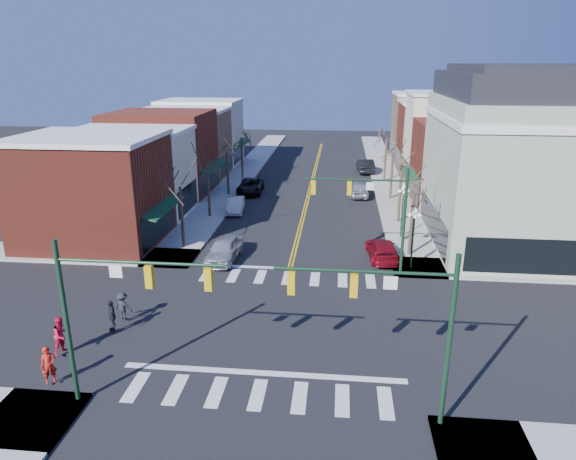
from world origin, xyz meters
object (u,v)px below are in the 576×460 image
(car_left_mid, at_px, (236,205))
(car_left_far, at_px, (250,186))
(victorian_corner, at_px, (522,159))
(car_right_near, at_px, (382,249))
(car_right_far, at_px, (365,166))
(pedestrian_dark_a, at_px, (112,316))
(car_right_mid, at_px, (358,189))
(pedestrian_dark_b, at_px, (123,306))
(lamppost_corner, at_px, (414,228))
(pedestrian_red_a, at_px, (49,365))
(car_left_near, at_px, (224,249))
(lamppost_midblock, at_px, (403,202))
(pedestrian_red_b, at_px, (62,335))

(car_left_mid, height_order, car_left_far, car_left_far)
(victorian_corner, distance_m, car_right_near, 12.45)
(car_right_far, bearing_deg, car_left_far, 37.94)
(car_left_far, distance_m, pedestrian_dark_a, 30.09)
(car_right_mid, distance_m, pedestrian_dark_b, 31.57)
(lamppost_corner, height_order, pedestrian_red_a, lamppost_corner)
(car_left_near, distance_m, pedestrian_dark_a, 11.26)
(car_left_near, relative_size, car_left_far, 0.89)
(victorian_corner, height_order, car_right_near, victorian_corner)
(lamppost_corner, bearing_deg, car_left_far, 126.24)
(lamppost_midblock, height_order, car_right_far, lamppost_midblock)
(car_left_mid, distance_m, car_right_mid, 13.59)
(pedestrian_dark_a, bearing_deg, pedestrian_dark_b, 149.71)
(pedestrian_dark_a, relative_size, pedestrian_dark_b, 1.09)
(car_left_near, xyz_separation_m, car_left_far, (-1.45, 19.33, -0.07))
(pedestrian_red_a, bearing_deg, car_right_far, 37.36)
(lamppost_midblock, relative_size, pedestrian_red_b, 2.30)
(lamppost_midblock, xyz_separation_m, pedestrian_red_a, (-17.32, -21.45, -1.94))
(victorian_corner, distance_m, car_right_far, 28.08)
(car_left_mid, distance_m, car_right_near, 16.62)
(victorian_corner, height_order, lamppost_corner, victorian_corner)
(lamppost_midblock, bearing_deg, pedestrian_red_b, -133.34)
(car_right_near, height_order, car_right_far, car_right_far)
(car_left_near, bearing_deg, car_left_far, 98.40)
(car_right_mid, distance_m, pedestrian_dark_a, 32.73)
(pedestrian_red_a, height_order, pedestrian_dark_b, pedestrian_red_a)
(pedestrian_red_b, bearing_deg, victorian_corner, -35.08)
(victorian_corner, height_order, pedestrian_red_a, victorian_corner)
(lamppost_corner, height_order, car_left_far, lamppost_corner)
(lamppost_midblock, distance_m, pedestrian_dark_a, 23.65)
(victorian_corner, relative_size, pedestrian_dark_a, 8.32)
(pedestrian_dark_b, bearing_deg, car_left_mid, -83.75)
(car_left_near, bearing_deg, pedestrian_red_b, -106.99)
(victorian_corner, distance_m, car_right_mid, 18.56)
(lamppost_midblock, bearing_deg, pedestrian_red_a, -128.91)
(car_left_far, distance_m, car_right_near, 21.91)
(lamppost_midblock, xyz_separation_m, pedestrian_dark_a, (-16.53, -16.80, -1.96))
(pedestrian_red_b, distance_m, pedestrian_dark_a, 2.71)
(car_right_near, bearing_deg, car_left_far, -59.24)
(car_left_mid, bearing_deg, car_left_far, 82.41)
(lamppost_corner, distance_m, car_right_far, 31.67)
(pedestrian_dark_a, bearing_deg, car_right_mid, 128.68)
(lamppost_corner, height_order, pedestrian_red_b, lamppost_corner)
(car_right_mid, xyz_separation_m, car_right_far, (1.21, 12.05, 0.04))
(pedestrian_red_a, xyz_separation_m, pedestrian_dark_b, (0.86, 5.89, -0.08))
(car_right_far, bearing_deg, car_left_mid, 51.04)
(car_left_near, bearing_deg, pedestrian_dark_b, -105.96)
(car_right_mid, bearing_deg, pedestrian_red_b, 61.50)
(pedestrian_red_a, relative_size, pedestrian_red_b, 0.92)
(car_right_near, bearing_deg, car_right_far, -94.49)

